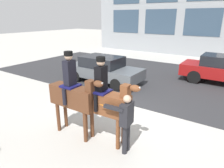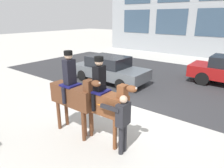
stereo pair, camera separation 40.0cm
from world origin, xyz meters
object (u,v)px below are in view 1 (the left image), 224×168
Objects in this scene: mounted_horse_companion at (105,100)px; pedestrian_bystander at (126,120)px; street_car_near_lane at (103,69)px; mounted_horse_lead at (74,94)px.

pedestrian_bystander is (0.75, -0.13, -0.31)m from mounted_horse_companion.
pedestrian_bystander reaches higher than street_car_near_lane.
mounted_horse_lead is 5.25m from street_car_near_lane.
street_car_near_lane is at bearing -51.60° from pedestrian_bystander.
mounted_horse_companion is (0.94, 0.22, -0.04)m from mounted_horse_lead.
mounted_horse_companion reaches higher than street_car_near_lane.
mounted_horse_lead is 1.73m from pedestrian_bystander.
pedestrian_bystander is at bearing -11.98° from mounted_horse_companion.
street_car_near_lane is at bearing 124.61° from mounted_horse_companion.
street_car_near_lane is (-2.36, 4.65, -0.57)m from mounted_horse_lead.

